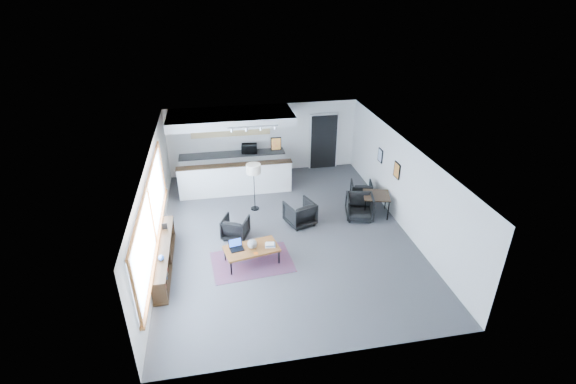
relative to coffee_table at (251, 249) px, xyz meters
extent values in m
cube|color=#4C4C4F|center=(1.09, 1.21, -0.42)|extent=(7.00, 9.00, 0.01)
cube|color=white|center=(1.09, 1.21, 2.19)|extent=(7.00, 9.00, 0.01)
cube|color=silver|center=(1.09, 5.72, 0.88)|extent=(7.00, 0.01, 2.60)
cube|color=silver|center=(1.09, -3.29, 0.88)|extent=(7.00, 0.01, 2.60)
cube|color=silver|center=(-2.42, 1.21, 0.88)|extent=(0.01, 9.00, 2.60)
cube|color=silver|center=(4.59, 1.21, 0.88)|extent=(0.01, 9.00, 2.60)
cube|color=#8CBFFF|center=(-2.38, 0.31, 1.08)|extent=(0.02, 5.80, 1.55)
cube|color=brown|center=(-2.35, 0.31, 0.28)|extent=(0.10, 5.95, 0.06)
cube|color=brown|center=(-2.36, 0.31, 1.88)|extent=(0.06, 5.95, 0.06)
cube|color=brown|center=(-2.36, -2.59, 1.08)|extent=(0.06, 0.06, 1.60)
cube|color=brown|center=(-2.36, 0.31, 1.08)|extent=(0.06, 0.06, 1.60)
cube|color=brown|center=(-2.36, 3.21, 1.08)|extent=(0.06, 0.06, 1.60)
cube|color=black|center=(-2.21, 0.21, 0.20)|extent=(0.35, 3.00, 0.05)
cube|color=black|center=(-2.21, 0.21, -0.37)|extent=(0.35, 3.00, 0.05)
cube|color=black|center=(-2.21, -1.24, -0.09)|extent=(0.33, 0.04, 0.55)
cube|color=black|center=(-2.21, 0.21, -0.09)|extent=(0.33, 0.04, 0.55)
cube|color=black|center=(-2.21, 1.66, -0.09)|extent=(0.33, 0.04, 0.55)
cube|color=#3359A5|center=(-2.21, -1.09, -0.24)|extent=(0.18, 0.04, 0.20)
cube|color=silver|center=(-2.21, -0.92, -0.23)|extent=(0.18, 0.04, 0.22)
cube|color=maroon|center=(-2.21, -0.75, -0.22)|extent=(0.18, 0.04, 0.24)
cube|color=black|center=(-2.21, -0.58, -0.24)|extent=(0.18, 0.04, 0.20)
cube|color=#3359A5|center=(-2.21, -0.41, -0.23)|extent=(0.18, 0.04, 0.22)
cube|color=silver|center=(-2.21, -0.24, -0.22)|extent=(0.18, 0.04, 0.24)
cube|color=maroon|center=(-2.21, -0.07, -0.24)|extent=(0.18, 0.04, 0.20)
cube|color=black|center=(-2.21, 0.10, -0.23)|extent=(0.18, 0.04, 0.22)
cube|color=#3359A5|center=(-2.21, 0.27, -0.22)|extent=(0.18, 0.03, 0.24)
cube|color=silver|center=(-2.21, 0.44, -0.24)|extent=(0.18, 0.03, 0.20)
cube|color=maroon|center=(-2.21, 0.61, -0.23)|extent=(0.18, 0.03, 0.22)
cube|color=black|center=(-2.21, 0.78, -0.22)|extent=(0.18, 0.04, 0.24)
cube|color=black|center=(-2.21, 1.01, 0.32)|extent=(0.14, 0.02, 0.18)
sphere|color=#264C99|center=(-2.19, -0.39, 0.30)|extent=(0.14, 0.14, 0.14)
cube|color=white|center=(-0.11, 3.91, 0.13)|extent=(3.80, 0.25, 1.10)
cube|color=black|center=(-0.11, 3.91, 0.69)|extent=(3.85, 0.32, 0.04)
cube|color=white|center=(-0.11, 5.36, 0.03)|extent=(3.80, 0.60, 0.90)
cube|color=#2D2D2D|center=(-0.11, 5.36, 0.49)|extent=(3.82, 0.62, 0.04)
cube|color=tan|center=(-0.11, 5.51, 1.53)|extent=(2.80, 0.35, 0.70)
cube|color=white|center=(-0.11, 4.81, 2.03)|extent=(4.20, 1.80, 0.30)
cube|color=black|center=(1.29, 3.92, 1.33)|extent=(0.35, 0.03, 0.45)
cube|color=orange|center=(1.29, 3.91, 1.33)|extent=(0.30, 0.01, 0.40)
cube|color=black|center=(3.39, 5.63, 0.63)|extent=(1.00, 0.12, 2.10)
cube|color=white|center=(2.87, 5.64, 0.63)|extent=(0.06, 0.10, 2.10)
cube|color=white|center=(3.91, 5.64, 0.63)|extent=(0.06, 0.10, 2.10)
cube|color=white|center=(3.39, 5.64, 1.70)|extent=(1.10, 0.10, 0.06)
cube|color=silver|center=(0.49, 3.41, 2.14)|extent=(1.60, 0.04, 0.04)
cylinder|color=silver|center=(-0.16, 3.41, 2.06)|extent=(0.07, 0.07, 0.09)
cylinder|color=silver|center=(0.29, 3.41, 2.06)|extent=(0.07, 0.07, 0.09)
cylinder|color=silver|center=(0.74, 3.41, 2.06)|extent=(0.07, 0.07, 0.09)
cylinder|color=silver|center=(1.19, 3.41, 2.06)|extent=(0.07, 0.07, 0.09)
cube|color=black|center=(4.56, 1.61, 1.13)|extent=(0.03, 0.38, 0.48)
cube|color=orange|center=(4.54, 1.61, 1.13)|extent=(0.00, 0.32, 0.42)
cube|color=black|center=(4.56, 2.91, 1.08)|extent=(0.03, 0.34, 0.44)
cube|color=#859FC5|center=(4.54, 2.91, 1.08)|extent=(0.00, 0.28, 0.38)
cube|color=#522A40|center=(0.00, 0.00, -0.41)|extent=(2.18, 1.58, 0.01)
cube|color=brown|center=(0.00, 0.00, 0.01)|extent=(1.50, 1.00, 0.05)
cube|color=black|center=(-0.56, -0.44, -0.22)|extent=(0.04, 0.04, 0.40)
cube|color=black|center=(-0.69, 0.19, -0.22)|extent=(0.04, 0.04, 0.40)
cube|color=black|center=(0.69, -0.19, -0.22)|extent=(0.04, 0.04, 0.40)
cube|color=black|center=(0.56, 0.44, -0.22)|extent=(0.04, 0.04, 0.40)
cube|color=black|center=(0.06, -0.31, -0.02)|extent=(1.30, 0.29, 0.03)
cube|color=black|center=(-0.06, 0.31, -0.02)|extent=(1.30, 0.29, 0.03)
cube|color=black|center=(-0.38, 0.00, 0.04)|extent=(0.39, 0.32, 0.02)
cube|color=black|center=(-0.40, 0.12, 0.17)|extent=(0.35, 0.14, 0.23)
cube|color=blue|center=(-0.40, 0.12, 0.17)|extent=(0.32, 0.11, 0.20)
sphere|color=gray|center=(0.03, -0.01, 0.16)|extent=(0.25, 0.25, 0.25)
cube|color=silver|center=(0.49, 0.00, 0.05)|extent=(0.29, 0.25, 0.03)
cube|color=#3359A5|center=(0.49, 0.00, 0.08)|extent=(0.26, 0.23, 0.03)
cube|color=silver|center=(0.48, -0.01, 0.10)|extent=(0.24, 0.21, 0.02)
cube|color=#E5590C|center=(0.08, -0.26, 0.04)|extent=(0.12, 0.12, 0.01)
imported|color=black|center=(-0.32, 1.27, -0.07)|extent=(0.88, 0.85, 0.70)
imported|color=black|center=(1.63, 1.66, -0.01)|extent=(0.98, 0.95, 0.81)
cylinder|color=black|center=(0.40, 2.80, -0.40)|extent=(0.35, 0.35, 0.03)
cylinder|color=black|center=(0.40, 2.80, 0.27)|extent=(0.03, 0.03, 1.32)
cylinder|color=#F2E3C7|center=(0.40, 2.80, 1.00)|extent=(0.57, 0.57, 0.29)
cube|color=black|center=(4.09, 1.81, 0.24)|extent=(0.98, 0.98, 0.04)
cylinder|color=black|center=(3.65, 1.57, -0.10)|extent=(0.04, 0.04, 0.63)
cylinder|color=black|center=(3.84, 2.24, -0.10)|extent=(0.04, 0.04, 0.63)
cylinder|color=black|center=(4.33, 1.37, -0.10)|extent=(0.04, 0.04, 0.63)
cylinder|color=black|center=(4.52, 2.05, -0.10)|extent=(0.04, 0.04, 0.63)
imported|color=black|center=(3.51, 1.66, -0.06)|extent=(0.81, 0.78, 0.71)
imported|color=black|center=(3.97, 2.83, -0.12)|extent=(0.68, 0.65, 0.59)
imported|color=black|center=(0.51, 5.36, 0.70)|extent=(0.59, 0.37, 0.38)
camera|label=1|loc=(-0.69, -8.89, 6.26)|focal=26.00mm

